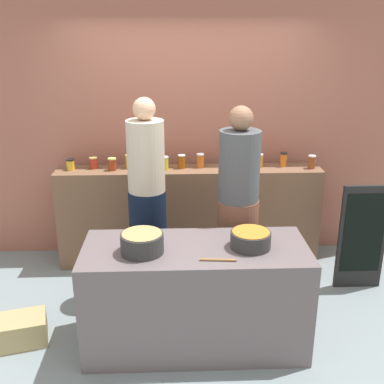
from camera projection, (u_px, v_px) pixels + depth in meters
The scene contains 23 objects.
ground at pixel (194, 319), 4.06m from camera, with size 12.00×12.00×0.00m, color gray.
storefront_wall at pixel (188, 117), 4.93m from camera, with size 4.80×0.12×3.00m, color #A25F4D.
display_shelf at pixel (189, 216), 4.92m from camera, with size 2.70×0.36×1.04m, color brown.
prep_table at pixel (195, 296), 3.64m from camera, with size 1.70×0.70×0.84m, color #625759.
preserve_jar_0 at pixel (70, 164), 4.70m from camera, with size 0.08×0.08×0.11m.
preserve_jar_1 at pixel (94, 163), 4.75m from camera, with size 0.08×0.08×0.12m.
preserve_jar_2 at pixel (112, 164), 4.69m from camera, with size 0.09×0.09×0.13m.
preserve_jar_3 at pixel (129, 161), 4.75m from camera, with size 0.07×0.07×0.14m.
preserve_jar_4 at pixel (155, 163), 4.72m from camera, with size 0.09×0.09×0.13m.
preserve_jar_5 at pixel (164, 163), 4.69m from camera, with size 0.09×0.09×0.14m.
preserve_jar_6 at pixel (182, 161), 4.75m from camera, with size 0.08×0.08×0.14m.
preserve_jar_7 at pixel (200, 160), 4.78m from camera, with size 0.08×0.08×0.15m.
preserve_jar_8 at pixel (237, 160), 4.80m from camera, with size 0.07×0.07×0.14m.
preserve_jar_9 at pixel (259, 160), 4.79m from camera, with size 0.08×0.08×0.14m.
preserve_jar_10 at pixel (283, 159), 4.81m from camera, with size 0.07×0.07×0.15m.
preserve_jar_11 at pixel (312, 162), 4.75m from camera, with size 0.08×0.08×0.13m.
cooking_pot_left at pixel (142, 243), 3.39m from camera, with size 0.31×0.31×0.15m.
cooking_pot_center at pixel (251, 239), 3.47m from camera, with size 0.30×0.30×0.13m.
wooden_spoon at pixel (218, 260), 3.29m from camera, with size 0.02×0.02×0.26m, color #9E703D.
cook_with_tongs at pixel (148, 209), 4.21m from camera, with size 0.34×0.34×1.85m.
cook_in_cap at pixel (237, 218), 4.09m from camera, with size 0.36×0.36×1.80m.
bread_crate at pixel (21, 330), 3.74m from camera, with size 0.39×0.29×0.22m, color tan.
chalkboard_sign at pixel (362, 237), 4.41m from camera, with size 0.45×0.05×1.04m.
Camera 1 is at (-0.15, -3.46, 2.40)m, focal length 43.77 mm.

